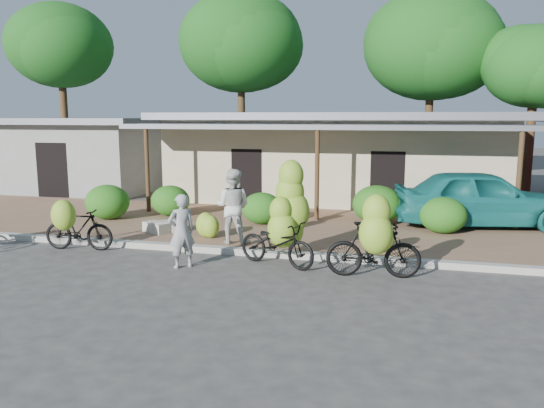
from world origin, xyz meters
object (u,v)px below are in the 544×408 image
(bike_center, at_px, (284,224))
(bike_right, at_px, (374,243))
(tree_back_left, at_px, (58,44))
(tree_near_right, at_px, (530,65))
(bike_left, at_px, (76,227))
(bystander, at_px, (233,206))
(sack_near, at_px, (166,226))
(tree_far_center, at_px, (238,41))
(teal_van, at_px, (481,198))
(tree_center_right, at_px, (428,44))
(sack_far, at_px, (156,227))
(vendor, at_px, (182,231))

(bike_center, distance_m, bike_right, 2.15)
(tree_back_left, relative_size, tree_near_right, 1.23)
(tree_back_left, xyz_separation_m, bike_left, (8.65, -11.80, -6.00))
(tree_back_left, xyz_separation_m, bystander, (12.19, -10.51, -5.57))
(sack_near, bearing_deg, tree_far_center, 99.01)
(bike_right, bearing_deg, sack_near, 59.75)
(tree_back_left, xyz_separation_m, tree_far_center, (8.00, 3.00, 0.28))
(bike_right, relative_size, teal_van, 0.40)
(tree_near_right, height_order, bike_center, tree_near_right)
(tree_center_right, xyz_separation_m, bystander, (-4.81, -14.01, -5.48))
(sack_near, xyz_separation_m, sack_far, (-0.22, -0.13, -0.01))
(tree_center_right, distance_m, sack_far, 16.45)
(bike_right, height_order, sack_far, bike_right)
(tree_center_right, relative_size, bike_right, 4.57)
(tree_near_right, distance_m, sack_near, 16.52)
(tree_back_left, bearing_deg, sack_near, -44.28)
(teal_van, bearing_deg, bike_center, 123.45)
(bike_left, relative_size, bike_center, 0.78)
(tree_center_right, height_order, bystander, tree_center_right)
(tree_near_right, relative_size, bike_center, 3.04)
(tree_center_right, bearing_deg, bike_center, -102.28)
(bike_left, xyz_separation_m, bike_right, (7.08, -0.53, 0.14))
(tree_center_right, bearing_deg, bystander, -108.95)
(tree_near_right, distance_m, bike_left, 18.75)
(bike_center, distance_m, sack_near, 4.15)
(bike_left, bearing_deg, bystander, -76.48)
(bike_center, distance_m, teal_van, 6.58)
(tree_back_left, height_order, tree_center_right, tree_center_right)
(tree_far_center, relative_size, vendor, 5.73)
(sack_near, bearing_deg, bike_right, -24.10)
(tree_far_center, relative_size, tree_near_right, 1.33)
(tree_far_center, relative_size, bystander, 5.00)
(sack_far, relative_size, vendor, 0.47)
(vendor, bearing_deg, sack_near, -100.98)
(bike_left, distance_m, bystander, 3.79)
(sack_near, xyz_separation_m, bystander, (2.16, -0.74, 0.77))
(vendor, bearing_deg, teal_van, 176.91)
(sack_near, relative_size, vendor, 0.53)
(bike_center, xyz_separation_m, teal_van, (4.65, 4.65, 0.07))
(bike_center, relative_size, bystander, 1.24)
(tree_back_left, relative_size, sack_far, 11.31)
(sack_far, distance_m, vendor, 3.22)
(tree_center_right, xyz_separation_m, sack_far, (-7.20, -13.41, -6.26))
(tree_near_right, relative_size, bystander, 3.76)
(bike_right, distance_m, bystander, 3.99)
(tree_back_left, xyz_separation_m, sack_far, (9.80, -9.91, -6.35))
(tree_center_right, distance_m, bystander, 15.80)
(bike_left, bearing_deg, vendor, -108.71)
(tree_near_right, xyz_separation_m, bike_right, (-5.27, -13.83, -4.57))
(tree_center_right, xyz_separation_m, teal_van, (1.37, -10.41, -5.58))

